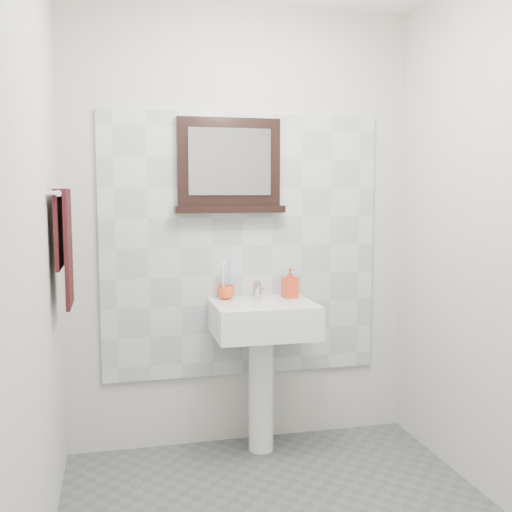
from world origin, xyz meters
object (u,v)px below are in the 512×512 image
at_px(pedestal_sink, 263,335).
at_px(framed_mirror, 229,168).
at_px(soap_dispenser, 290,283).
at_px(toothbrush_cup, 226,292).
at_px(hand_towel, 64,238).

height_order(pedestal_sink, framed_mirror, framed_mirror).
bearing_deg(soap_dispenser, pedestal_sink, -165.50).
bearing_deg(pedestal_sink, soap_dispenser, 28.64).
height_order(soap_dispenser, framed_mirror, framed_mirror).
distance_m(toothbrush_cup, framed_mirror, 0.70).
bearing_deg(pedestal_sink, toothbrush_cup, 142.95).
distance_m(soap_dispenser, hand_towel, 1.27).
height_order(soap_dispenser, hand_towel, hand_towel).
height_order(toothbrush_cup, soap_dispenser, soap_dispenser).
relative_size(toothbrush_cup, soap_dispenser, 0.57).
distance_m(toothbrush_cup, hand_towel, 0.97).
bearing_deg(toothbrush_cup, soap_dispenser, -5.91).
distance_m(soap_dispenser, framed_mirror, 0.73).
height_order(toothbrush_cup, hand_towel, hand_towel).
xyz_separation_m(soap_dispenser, hand_towel, (-1.19, -0.32, 0.30)).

